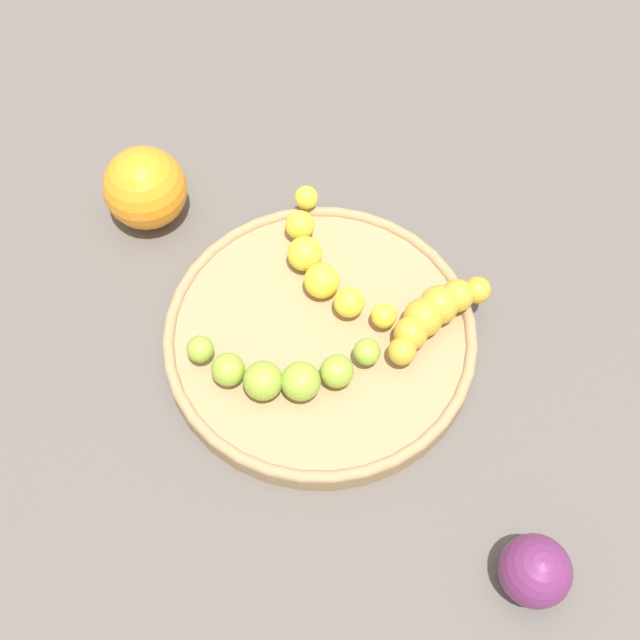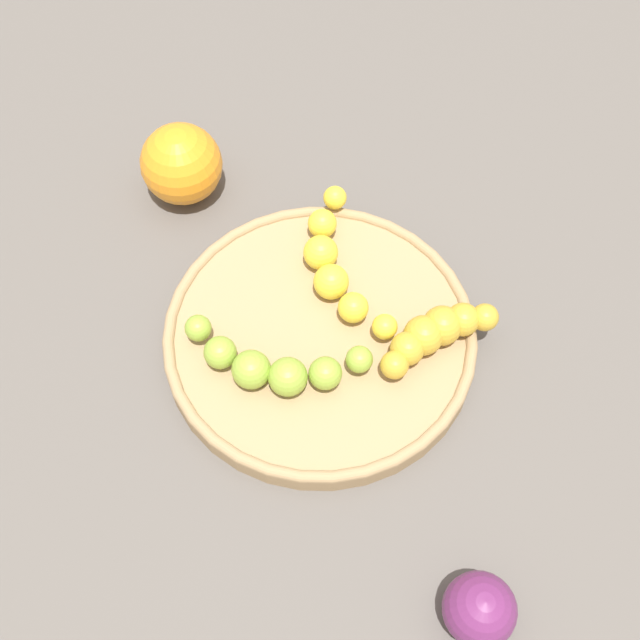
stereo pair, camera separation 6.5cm
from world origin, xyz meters
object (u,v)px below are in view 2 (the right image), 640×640
Objects in this scene: fruit_bowl at (320,335)px; banana_spotted at (435,333)px; banana_yellow at (335,265)px; banana_green at (272,365)px; orange_fruit at (181,164)px; plum_purple at (479,609)px.

banana_spotted is at bearing -56.26° from fruit_bowl.
banana_yellow is 0.11m from banana_green.
plum_purple is at bearing -108.07° from orange_fruit.
banana_spotted reaches higher than banana_yellow.
orange_fruit reaches higher than fruit_bowl.
fruit_bowl is 1.88× the size of banana_green.
banana_yellow is 0.18m from orange_fruit.
plum_purple reaches higher than banana_yellow.
banana_green is 2.70× the size of plum_purple.
orange_fruit is (0.04, 0.21, 0.03)m from fruit_bowl.
banana_spotted is (0.11, -0.08, 0.00)m from banana_green.
banana_green is 0.13m from banana_spotted.
banana_spotted is 0.21m from plum_purple.
banana_green and plum_purple have the same top height.
banana_spotted is at bearing 114.48° from banana_green.
fruit_bowl is at bearing 53.21° from banana_spotted.
fruit_bowl is 5.08× the size of plum_purple.
orange_fruit is at bearing -144.12° from banana_green.
orange_fruit is at bearing 71.93° from plum_purple.
banana_green is at bearing 176.47° from fruit_bowl.
banana_spotted is at bearing 123.29° from banana_yellow.
fruit_bowl is at bearing -101.89° from orange_fruit.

